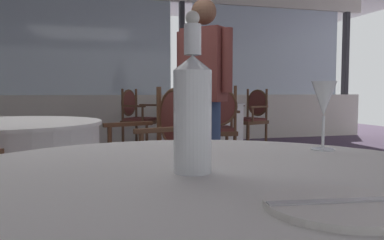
% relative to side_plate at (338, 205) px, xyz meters
% --- Properties ---
extents(ground_plane, '(15.13, 15.13, 0.00)m').
position_rel_side_plate_xyz_m(ground_plane, '(-0.30, 2.23, -0.75)').
color(ground_plane, '#47384C').
extents(window_wall_far, '(11.05, 0.14, 2.78)m').
position_rel_side_plate_xyz_m(window_wall_far, '(-0.30, 6.60, 0.36)').
color(window_wall_far, silver).
rests_on(window_wall_far, ground_plane).
extents(side_plate, '(0.21, 0.21, 0.01)m').
position_rel_side_plate_xyz_m(side_plate, '(0.00, 0.00, 0.00)').
color(side_plate, white).
rests_on(side_plate, foreground_table).
extents(butter_knife, '(0.20, 0.04, 0.00)m').
position_rel_side_plate_xyz_m(butter_knife, '(0.00, 0.00, 0.01)').
color(butter_knife, silver).
rests_on(butter_knife, foreground_table).
extents(water_bottle, '(0.08, 0.08, 0.32)m').
position_rel_side_plate_xyz_m(water_bottle, '(-0.13, 0.29, 0.12)').
color(water_bottle, white).
rests_on(water_bottle, foreground_table).
extents(wine_glass, '(0.07, 0.07, 0.19)m').
position_rel_side_plate_xyz_m(wine_glass, '(0.30, 0.49, 0.13)').
color(wine_glass, white).
rests_on(wine_glass, foreground_table).
extents(background_table_0, '(1.24, 1.24, 0.74)m').
position_rel_side_plate_xyz_m(background_table_0, '(1.28, 4.88, -0.38)').
color(background_table_0, white).
rests_on(background_table_0, ground_plane).
extents(dining_chair_0_0, '(0.65, 0.66, 0.95)m').
position_rel_side_plate_xyz_m(dining_chair_0_0, '(0.45, 5.51, -0.19)').
color(dining_chair_0_0, brown).
rests_on(dining_chair_0_0, ground_plane).
extents(dining_chair_0_1, '(0.58, 0.52, 0.97)m').
position_rel_side_plate_xyz_m(dining_chair_0_1, '(1.15, 3.84, -0.19)').
color(dining_chair_0_1, brown).
rests_on(dining_chair_0_1, ground_plane).
extents(dining_chair_0_2, '(0.60, 0.64, 0.95)m').
position_rel_side_plate_xyz_m(dining_chair_0_2, '(2.25, 5.28, -0.19)').
color(dining_chair_0_2, brown).
rests_on(dining_chair_0_2, ground_plane).
extents(background_table_2, '(1.03, 1.03, 0.74)m').
position_rel_side_plate_xyz_m(background_table_2, '(-0.75, 1.86, -0.38)').
color(background_table_2, white).
rests_on(background_table_2, ground_plane).
extents(dining_chair_2_2, '(0.58, 0.62, 0.94)m').
position_rel_side_plate_xyz_m(dining_chair_2_2, '(0.15, 2.14, -0.20)').
color(dining_chair_2_2, brown).
rests_on(dining_chair_2_2, ground_plane).
extents(diner_person_0, '(0.39, 0.41, 1.68)m').
position_rel_side_plate_xyz_m(diner_person_0, '(0.66, 2.76, 0.21)').
color(diner_person_0, '#334770').
rests_on(diner_person_0, ground_plane).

